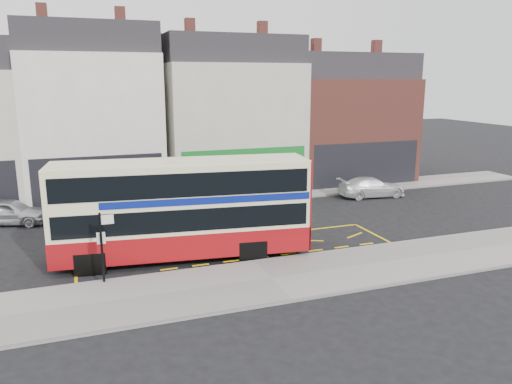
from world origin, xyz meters
name	(u,v)px	position (x,y,z in m)	size (l,w,h in m)	color
ground	(251,261)	(0.00, 0.00, 0.00)	(120.00, 120.00, 0.00)	black
pavement	(271,280)	(0.00, -2.30, 0.07)	(40.00, 4.00, 0.15)	gray
kerb	(254,262)	(0.00, -0.38, 0.07)	(40.00, 0.15, 0.15)	gray
far_pavement	(193,201)	(0.00, 11.00, 0.07)	(50.00, 3.00, 0.15)	gray
road_markings	(239,249)	(0.00, 1.60, 0.01)	(14.00, 3.40, 0.01)	yellow
terrace_left	(92,114)	(-5.50, 14.99, 5.32)	(8.00, 8.01, 11.80)	white
terrace_green_shop	(227,115)	(3.50, 14.99, 5.07)	(9.00, 8.01, 11.30)	silver
terrace_right	(340,118)	(12.50, 14.99, 4.57)	(9.00, 8.01, 10.30)	#99493D
double_decker_bus	(183,208)	(-2.55, 1.32, 2.23)	(10.84, 3.72, 4.24)	#FEF8C1
bus_stop_post	(103,240)	(-5.94, -0.52, 1.77)	(0.66, 0.12, 2.66)	black
car_silver	(9,212)	(-10.20, 9.52, 0.68)	(1.62, 4.01, 1.37)	silver
car_grey	(129,202)	(-3.99, 9.71, 0.66)	(1.39, 3.98, 1.31)	#3F4246
car_white	(372,187)	(11.31, 8.44, 0.64)	(1.78, 4.38, 1.27)	white
street_tree_right	(250,138)	(4.22, 12.22, 3.74)	(2.54, 2.54, 5.49)	black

